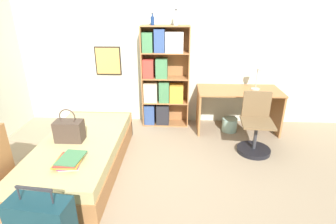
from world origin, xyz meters
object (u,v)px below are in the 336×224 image
book_stack_on_bed (70,161)px  waste_bin (229,125)px  bottle_green (152,20)px  desk (238,101)px  handbag (69,130)px  bookcase (162,78)px  bottle_brown (176,19)px  desk_lamp (260,72)px  desk_chair (255,134)px  bed (82,154)px

book_stack_on_bed → waste_bin: bearing=40.1°
bottle_green → desk: bearing=-5.6°
handbag → bookcase: bearing=53.1°
waste_bin → bottle_brown: bearing=166.9°
desk_lamp → desk_chair: 1.07m
bottle_green → bookcase: bearing=16.3°
handbag → book_stack_on_bed: handbag is taller
bookcase → desk_lamp: size_ratio=3.80×
desk_lamp → bottle_brown: bearing=174.7°
bed → desk_chair: (2.41, 0.54, 0.08)m
bottle_brown → desk_lamp: (1.37, -0.13, -0.79)m
waste_bin → book_stack_on_bed: bearing=-139.9°
handbag → waste_bin: size_ratio=1.71×
book_stack_on_bed → handbag: bearing=111.3°
book_stack_on_bed → desk_chair: bearing=25.1°
bottle_brown → desk: size_ratio=0.18×
bottle_green → desk_chair: 2.35m
bed → bookcase: 1.87m
book_stack_on_bed → bed: bearing=99.8°
book_stack_on_bed → bookcase: bookcase is taller
handbag → waste_bin: (2.28, 1.20, -0.43)m
desk → desk_lamp: 0.60m
handbag → bottle_brown: bearing=47.1°
bed → handbag: (-0.12, -0.01, 0.35)m
desk → bottle_brown: bearing=171.8°
bookcase → waste_bin: bearing=-11.9°
handbag → book_stack_on_bed: 0.58m
bookcase → bottle_brown: bearing=-7.0°
book_stack_on_bed → bottle_green: bearing=69.1°
handbag → bottle_green: (0.95, 1.41, 1.26)m
bed → desk_chair: size_ratio=2.28×
handbag → desk_chair: (2.52, 0.55, -0.27)m
book_stack_on_bed → waste_bin: size_ratio=1.41×
bed → waste_bin: size_ratio=7.81×
desk_chair → bed: bearing=-167.3°
bookcase → waste_bin: (1.18, -0.25, -0.75)m
desk_chair → desk: bearing=99.9°
handbag → desk: handbag is taller
bottle_green → desk_lamp: bottle_green is taller
desk → waste_bin: desk is taller
book_stack_on_bed → bottle_green: bottle_green is taller
book_stack_on_bed → desk: 2.84m
desk_chair → handbag: bearing=-167.7°
bottle_brown → desk_lamp: bottle_brown is taller
handbag → book_stack_on_bed: size_ratio=1.22×
desk_chair → waste_bin: bearing=110.6°
bookcase → desk_chair: (1.43, -0.90, -0.58)m
bottle_brown → desk: 1.70m
bed → desk: desk is taller
desk → desk_lamp: desk_lamp is taller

